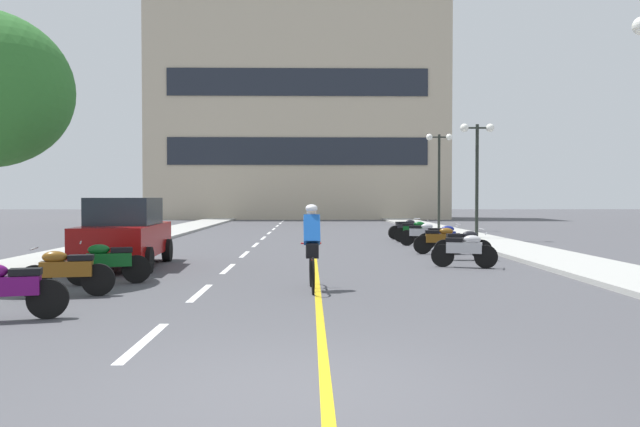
{
  "coord_description": "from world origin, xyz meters",
  "views": [
    {
      "loc": [
        0.1,
        -5.76,
        1.82
      ],
      "look_at": [
        0.45,
        15.34,
        1.28
      ],
      "focal_mm": 34.59,
      "sensor_mm": 36.0,
      "label": 1
    }
  ],
  "objects_px": {
    "motorcycle_2": "(108,262)",
    "motorcycle_6": "(442,237)",
    "motorcycle_9": "(406,228)",
    "street_lamp_far": "(439,159)",
    "motorcycle_0": "(6,289)",
    "motorcycle_7": "(422,233)",
    "motorcycle_8": "(415,231)",
    "motorcycle_5": "(440,240)",
    "motorcycle_1": "(66,271)",
    "cyclist_rider": "(312,245)",
    "motorcycle_3": "(465,250)",
    "motorcycle_4": "(463,244)",
    "street_lamp_mid": "(477,154)",
    "parked_car_near": "(125,232)"
  },
  "relations": [
    {
      "from": "motorcycle_3",
      "to": "cyclist_rider",
      "type": "height_order",
      "value": "cyclist_rider"
    },
    {
      "from": "motorcycle_6",
      "to": "motorcycle_9",
      "type": "bearing_deg",
      "value": 93.29
    },
    {
      "from": "motorcycle_4",
      "to": "motorcycle_5",
      "type": "relative_size",
      "value": 1.0
    },
    {
      "from": "motorcycle_4",
      "to": "street_lamp_mid",
      "type": "bearing_deg",
      "value": 72.28
    },
    {
      "from": "street_lamp_mid",
      "to": "parked_car_near",
      "type": "xyz_separation_m",
      "value": [
        -11.95,
        -9.89,
        -2.78
      ]
    },
    {
      "from": "motorcycle_2",
      "to": "motorcycle_8",
      "type": "distance_m",
      "value": 14.76
    },
    {
      "from": "motorcycle_3",
      "to": "motorcycle_1",
      "type": "bearing_deg",
      "value": -151.59
    },
    {
      "from": "street_lamp_far",
      "to": "motorcycle_8",
      "type": "xyz_separation_m",
      "value": [
        -2.89,
        -9.04,
        -3.47
      ]
    },
    {
      "from": "motorcycle_8",
      "to": "cyclist_rider",
      "type": "relative_size",
      "value": 0.95
    },
    {
      "from": "motorcycle_1",
      "to": "motorcycle_3",
      "type": "height_order",
      "value": "same"
    },
    {
      "from": "motorcycle_2",
      "to": "motorcycle_6",
      "type": "distance_m",
      "value": 12.06
    },
    {
      "from": "parked_car_near",
      "to": "cyclist_rider",
      "type": "xyz_separation_m",
      "value": [
        4.88,
        -4.07,
        -0.03
      ]
    },
    {
      "from": "street_lamp_far",
      "to": "motorcycle_2",
      "type": "bearing_deg",
      "value": -118.36
    },
    {
      "from": "street_lamp_far",
      "to": "motorcycle_7",
      "type": "height_order",
      "value": "street_lamp_far"
    },
    {
      "from": "parked_car_near",
      "to": "motorcycle_6",
      "type": "xyz_separation_m",
      "value": [
        9.43,
        4.99,
        -0.44
      ]
    },
    {
      "from": "motorcycle_6",
      "to": "street_lamp_mid",
      "type": "bearing_deg",
      "value": 62.73
    },
    {
      "from": "motorcycle_2",
      "to": "motorcycle_9",
      "type": "distance_m",
      "value": 16.4
    },
    {
      "from": "cyclist_rider",
      "to": "street_lamp_mid",
      "type": "bearing_deg",
      "value": 63.14
    },
    {
      "from": "motorcycle_4",
      "to": "motorcycle_8",
      "type": "height_order",
      "value": "same"
    },
    {
      "from": "motorcycle_2",
      "to": "motorcycle_5",
      "type": "height_order",
      "value": "same"
    },
    {
      "from": "motorcycle_3",
      "to": "motorcycle_5",
      "type": "distance_m",
      "value": 3.83
    },
    {
      "from": "motorcycle_2",
      "to": "motorcycle_3",
      "type": "relative_size",
      "value": 1.0
    },
    {
      "from": "street_lamp_far",
      "to": "cyclist_rider",
      "type": "distance_m",
      "value": 23.27
    },
    {
      "from": "motorcycle_3",
      "to": "motorcycle_8",
      "type": "relative_size",
      "value": 0.98
    },
    {
      "from": "motorcycle_4",
      "to": "motorcycle_9",
      "type": "relative_size",
      "value": 1.04
    },
    {
      "from": "motorcycle_4",
      "to": "motorcycle_6",
      "type": "bearing_deg",
      "value": 88.28
    },
    {
      "from": "motorcycle_0",
      "to": "motorcycle_5",
      "type": "distance_m",
      "value": 13.71
    },
    {
      "from": "motorcycle_5",
      "to": "motorcycle_7",
      "type": "height_order",
      "value": "same"
    },
    {
      "from": "motorcycle_7",
      "to": "parked_car_near",
      "type": "bearing_deg",
      "value": -142.59
    },
    {
      "from": "motorcycle_6",
      "to": "motorcycle_7",
      "type": "xyz_separation_m",
      "value": [
        -0.35,
        1.95,
        0.0
      ]
    },
    {
      "from": "motorcycle_2",
      "to": "motorcycle_7",
      "type": "distance_m",
      "value": 13.24
    },
    {
      "from": "street_lamp_far",
      "to": "motorcycle_0",
      "type": "distance_m",
      "value": 27.73
    },
    {
      "from": "parked_car_near",
      "to": "motorcycle_0",
      "type": "bearing_deg",
      "value": -87.08
    },
    {
      "from": "street_lamp_far",
      "to": "motorcycle_3",
      "type": "relative_size",
      "value": 3.19
    },
    {
      "from": "street_lamp_mid",
      "to": "motorcycle_5",
      "type": "relative_size",
      "value": 2.85
    },
    {
      "from": "motorcycle_0",
      "to": "motorcycle_1",
      "type": "relative_size",
      "value": 0.99
    },
    {
      "from": "motorcycle_1",
      "to": "cyclist_rider",
      "type": "distance_m",
      "value": 4.6
    },
    {
      "from": "motorcycle_8",
      "to": "motorcycle_0",
      "type": "bearing_deg",
      "value": -118.87
    },
    {
      "from": "motorcycle_1",
      "to": "motorcycle_2",
      "type": "bearing_deg",
      "value": 81.44
    },
    {
      "from": "motorcycle_1",
      "to": "motorcycle_2",
      "type": "height_order",
      "value": "same"
    },
    {
      "from": "street_lamp_far",
      "to": "motorcycle_2",
      "type": "height_order",
      "value": "street_lamp_far"
    },
    {
      "from": "motorcycle_1",
      "to": "cyclist_rider",
      "type": "height_order",
      "value": "cyclist_rider"
    },
    {
      "from": "motorcycle_3",
      "to": "motorcycle_4",
      "type": "xyz_separation_m",
      "value": [
        0.46,
        1.95,
        0.0
      ]
    },
    {
      "from": "motorcycle_0",
      "to": "motorcycle_4",
      "type": "xyz_separation_m",
      "value": [
        8.97,
        8.73,
        0.0
      ]
    },
    {
      "from": "street_lamp_far",
      "to": "motorcycle_4",
      "type": "distance_m",
      "value": 16.78
    },
    {
      "from": "street_lamp_far",
      "to": "parked_car_near",
      "type": "distance_m",
      "value": 21.74
    },
    {
      "from": "motorcycle_3",
      "to": "cyclist_rider",
      "type": "relative_size",
      "value": 0.93
    },
    {
      "from": "motorcycle_2",
      "to": "motorcycle_6",
      "type": "bearing_deg",
      "value": 43.06
    },
    {
      "from": "street_lamp_mid",
      "to": "motorcycle_4",
      "type": "relative_size",
      "value": 2.85
    },
    {
      "from": "street_lamp_mid",
      "to": "street_lamp_far",
      "type": "height_order",
      "value": "street_lamp_far"
    }
  ]
}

